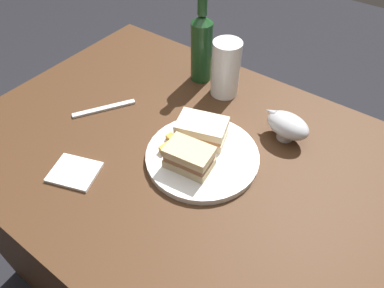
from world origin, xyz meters
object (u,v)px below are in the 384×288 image
Objects in this scene: pint_glass at (225,72)px; plate at (203,155)px; gravy_boat at (287,125)px; cider_bottle at (202,46)px; sandwich_half_right at (189,157)px; napkin at (75,172)px; fork at (104,109)px; sandwich_half_left at (202,130)px.

plate is at bearing 111.55° from pint_glass.
cider_bottle is (0.33, -0.09, 0.07)m from gravy_boat.
pint_glass is at bearing -72.59° from sandwich_half_right.
napkin is (0.12, 0.48, -0.07)m from pint_glass.
fork is (0.47, 0.20, -0.04)m from gravy_boat.
sandwich_half_right reaches higher than plate.
sandwich_half_left is at bearing 107.32° from pint_glass.
plate is 0.28m from pint_glass.
sandwich_half_right reaches higher than napkin.
plate is at bearing 129.52° from sandwich_half_left.
cider_bottle reaches higher than pint_glass.
cider_bottle is (0.10, -0.02, 0.04)m from pint_glass.
fork is (0.33, -0.04, -0.04)m from sandwich_half_right.
sandwich_half_left is at bearing -125.17° from napkin.
plate is 2.40× the size of sandwich_half_right.
napkin is at bearing 75.95° from pint_glass.
sandwich_half_left is at bearing -50.48° from plate.
sandwich_half_left is 0.23m from pint_glass.
cider_bottle reaches higher than sandwich_half_left.
sandwich_half_left reaches higher than fork.
pint_glass is 0.11m from cider_bottle.
sandwich_half_left is 1.28× the size of napkin.
plate is 2.10× the size of gravy_boat.
sandwich_half_right is 0.65× the size of fork.
sandwich_half_right is at bearing 115.65° from fork.
plate reaches higher than fork.
gravy_boat is (-0.17, -0.14, -0.00)m from sandwich_half_left.
cider_bottle is at bearing -172.68° from fork.
sandwich_half_left is 0.30m from cider_bottle.
sandwich_half_right is 0.39m from cider_bottle.
plate is 0.31m from napkin.
sandwich_half_right is at bearing 85.74° from plate.
gravy_boat reaches higher than plate.
sandwich_half_left is at bearing 132.86° from fork.
gravy_boat is at bearing -139.04° from sandwich_half_left.
gravy_boat is 1.22× the size of napkin.
fork is at bearing -61.05° from napkin.
cider_bottle reaches higher than sandwich_half_right.
sandwich_half_left is 1.05× the size of gravy_boat.
pint_glass is at bearing -72.68° from sandwich_half_left.
cider_bottle is 0.51m from napkin.
cider_bottle reaches higher than fork.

